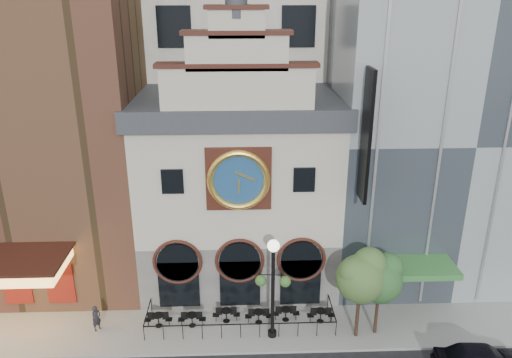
{
  "coord_description": "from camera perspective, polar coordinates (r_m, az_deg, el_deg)",
  "views": [
    {
      "loc": [
        -0.01,
        -21.52,
        18.22
      ],
      "look_at": [
        1.03,
        6.0,
        7.74
      ],
      "focal_mm": 35.0,
      "sensor_mm": 36.0,
      "label": 1
    }
  ],
  "objects": [
    {
      "name": "clock_building",
      "position": [
        31.53,
        -2.0,
        -0.64
      ],
      "size": [
        12.6,
        8.78,
        18.65
      ],
      "color": "#605E5B",
      "rests_on": "ground"
    },
    {
      "name": "bistro_0",
      "position": [
        30.07,
        -11.1,
        -15.46
      ],
      "size": [
        1.58,
        0.68,
        0.9
      ],
      "color": "black",
      "rests_on": "sidewalk"
    },
    {
      "name": "sidewalk",
      "position": [
        30.1,
        -1.78,
        -16.25
      ],
      "size": [
        44.0,
        5.0,
        0.15
      ],
      "primitive_type": "cube",
      "color": "gray",
      "rests_on": "ground"
    },
    {
      "name": "retail_building",
      "position": [
        35.03,
        19.82,
        6.26
      ],
      "size": [
        14.0,
        14.4,
        20.0
      ],
      "color": "gray",
      "rests_on": "ground"
    },
    {
      "name": "bistro_1",
      "position": [
        29.79,
        -7.33,
        -15.59
      ],
      "size": [
        1.58,
        0.68,
        0.9
      ],
      "color": "black",
      "rests_on": "sidewalk"
    },
    {
      "name": "cafe_railing",
      "position": [
        29.79,
        -1.79,
        -15.44
      ],
      "size": [
        10.6,
        2.6,
        0.9
      ],
      "primitive_type": null,
      "color": "black",
      "rests_on": "sidewalk"
    },
    {
      "name": "bistro_5",
      "position": [
        30.12,
        7.4,
        -15.14
      ],
      "size": [
        1.58,
        0.68,
        0.9
      ],
      "color": "black",
      "rests_on": "sidewalk"
    },
    {
      "name": "tree_left",
      "position": [
        28.21,
        14.07,
        -10.87
      ],
      "size": [
        2.51,
        2.42,
        4.83
      ],
      "color": "#382619",
      "rests_on": "sidewalk"
    },
    {
      "name": "ground",
      "position": [
        28.2,
        -1.73,
        -19.43
      ],
      "size": [
        120.0,
        120.0,
        0.0
      ],
      "primitive_type": "plane",
      "color": "black",
      "rests_on": "ground"
    },
    {
      "name": "lamppost",
      "position": [
        27.04,
        1.96,
        -11.29
      ],
      "size": [
        1.91,
        0.74,
        5.99
      ],
      "rotation": [
        0.0,
        0.0,
        -0.1
      ],
      "color": "black",
      "rests_on": "sidewalk"
    },
    {
      "name": "bistro_3",
      "position": [
        29.81,
        0.32,
        -15.37
      ],
      "size": [
        1.58,
        0.68,
        0.9
      ],
      "color": "black",
      "rests_on": "sidewalk"
    },
    {
      "name": "bistro_4",
      "position": [
        30.05,
        3.43,
        -15.08
      ],
      "size": [
        1.58,
        0.68,
        0.9
      ],
      "color": "black",
      "rests_on": "sidewalk"
    },
    {
      "name": "theater_building",
      "position": [
        34.52,
        -24.61,
        9.61
      ],
      "size": [
        14.0,
        15.6,
        25.0
      ],
      "color": "brown",
      "rests_on": "ground"
    },
    {
      "name": "bistro_2",
      "position": [
        29.96,
        -3.42,
        -15.21
      ],
      "size": [
        1.58,
        0.68,
        0.9
      ],
      "color": "black",
      "rests_on": "sidewalk"
    },
    {
      "name": "pedestrian",
      "position": [
        30.47,
        -17.77,
        -14.92
      ],
      "size": [
        0.65,
        0.66,
        1.53
      ],
      "primitive_type": "imported",
      "rotation": [
        0.0,
        0.0,
        0.85
      ],
      "color": "black",
      "rests_on": "sidewalk"
    },
    {
      "name": "tree_right",
      "position": [
        27.57,
        11.97,
        -10.68
      ],
      "size": [
        2.74,
        2.64,
        5.28
      ],
      "color": "#382619",
      "rests_on": "sidewalk"
    }
  ]
}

